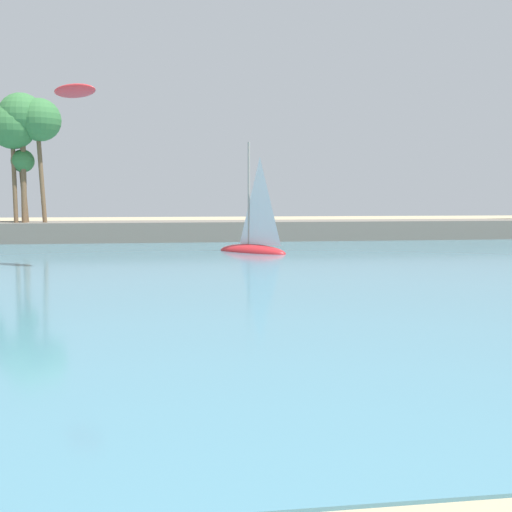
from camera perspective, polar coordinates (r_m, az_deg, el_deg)
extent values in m
cube|color=teal|center=(51.82, -6.70, 1.08)|extent=(220.00, 89.14, 0.06)
cube|color=slate|center=(56.33, -6.83, 2.31)|extent=(94.86, 6.00, 1.80)
cylinder|color=brown|center=(56.71, -21.55, 7.05)|extent=(0.48, 0.59, 8.21)
sphere|color=#38753D|center=(57.00, -21.70, 11.16)|extent=(3.89, 3.89, 3.89)
cylinder|color=brown|center=(56.61, -20.79, 7.51)|extent=(0.52, 0.72, 9.07)
sphere|color=#38753D|center=(56.99, -20.95, 12.07)|extent=(3.86, 3.86, 3.86)
cylinder|color=brown|center=(56.25, -19.34, 7.42)|extent=(0.79, 0.53, 8.76)
sphere|color=#38753D|center=(56.60, -19.48, 11.85)|extent=(3.64, 3.64, 3.64)
cylinder|color=brown|center=(57.01, -20.76, 5.60)|extent=(0.71, 0.49, 5.31)
sphere|color=#38753D|center=(57.09, -20.85, 8.26)|extent=(1.96, 1.96, 1.96)
ellipsoid|color=red|center=(43.57, -0.36, 0.35)|extent=(5.24, 5.34, 1.15)
cylinder|color=gray|center=(43.58, -0.67, 5.84)|extent=(0.17, 0.17, 7.19)
pyramid|color=silver|center=(42.98, 0.36, 5.13)|extent=(1.92, 1.98, 6.11)
ellipsoid|color=red|center=(34.78, -16.50, 14.49)|extent=(3.01, 2.82, 0.86)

